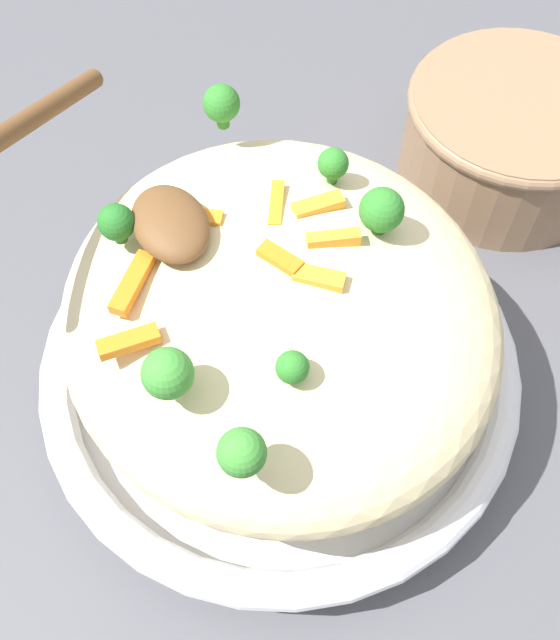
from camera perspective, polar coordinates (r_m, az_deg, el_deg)
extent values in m
plane|color=#4C4C51|center=(0.50, 0.00, -5.34)|extent=(2.40, 2.40, 0.00)
cylinder|color=silver|center=(0.49, 0.00, -4.62)|extent=(0.29, 0.29, 0.03)
torus|color=silver|center=(0.47, 0.00, -3.22)|extent=(0.31, 0.31, 0.02)
torus|color=black|center=(0.46, 0.00, -2.95)|extent=(0.30, 0.30, 0.00)
ellipsoid|color=beige|center=(0.42, 0.00, 0.61)|extent=(0.27, 0.25, 0.10)
cube|color=orange|center=(0.40, -6.85, 8.06)|extent=(0.03, 0.03, 0.01)
cube|color=orange|center=(0.38, -0.79, 4.95)|extent=(0.03, 0.02, 0.01)
cube|color=orange|center=(0.37, 3.12, 3.36)|extent=(0.03, 0.03, 0.01)
cube|color=orange|center=(0.40, 3.05, 9.07)|extent=(0.01, 0.03, 0.01)
cube|color=orange|center=(0.38, -11.63, 2.91)|extent=(0.03, 0.03, 0.01)
cube|color=orange|center=(0.39, 4.36, 6.25)|extent=(0.02, 0.03, 0.01)
cube|color=orange|center=(0.41, -0.29, 9.15)|extent=(0.03, 0.02, 0.01)
cube|color=orange|center=(0.36, -11.93, -1.69)|extent=(0.01, 0.03, 0.01)
cylinder|color=#377928|center=(0.35, -8.63, -5.29)|extent=(0.01, 0.01, 0.01)
sphere|color=#3D8E33|center=(0.33, -8.92, -4.22)|extent=(0.02, 0.02, 0.02)
cylinder|color=#377928|center=(0.33, -2.96, -11.28)|extent=(0.01, 0.01, 0.01)
sphere|color=#3D8E33|center=(0.32, -3.06, -10.47)|extent=(0.02, 0.02, 0.02)
cylinder|color=#205B1C|center=(0.40, -12.58, 6.59)|extent=(0.01, 0.01, 0.01)
sphere|color=#236B23|center=(0.40, -12.87, 7.57)|extent=(0.02, 0.02, 0.02)
cylinder|color=#296820|center=(0.40, 7.92, 7.41)|extent=(0.01, 0.01, 0.01)
sphere|color=#2D7A28|center=(0.39, 8.14, 8.58)|extent=(0.02, 0.02, 0.02)
cylinder|color=#296820|center=(0.42, 4.16, 11.32)|extent=(0.01, 0.01, 0.01)
sphere|color=#2D7A28|center=(0.42, 4.24, 12.30)|extent=(0.02, 0.02, 0.02)
cylinder|color=#296820|center=(0.35, 0.97, -4.44)|extent=(0.01, 0.01, 0.01)
sphere|color=#2D7A28|center=(0.34, 0.99, -3.78)|extent=(0.02, 0.02, 0.02)
cylinder|color=#296820|center=(0.46, -4.57, 15.59)|extent=(0.01, 0.01, 0.01)
sphere|color=#2D7A28|center=(0.45, -4.68, 16.79)|extent=(0.02, 0.02, 0.02)
ellipsoid|color=brown|center=(0.39, -8.70, 7.60)|extent=(0.06, 0.04, 0.02)
cylinder|color=brown|center=(0.41, -21.36, 13.29)|extent=(0.14, 0.14, 0.08)
cylinder|color=#8C6B4C|center=(0.62, 17.83, 13.61)|extent=(0.17, 0.17, 0.08)
torus|color=#8C6B4C|center=(0.60, 18.70, 15.92)|extent=(0.18, 0.18, 0.01)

